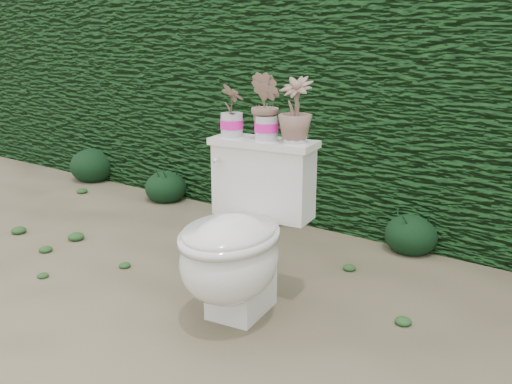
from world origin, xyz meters
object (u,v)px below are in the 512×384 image
Objects in this scene: potted_plant_left at (232,112)px; toilet at (239,241)px; potted_plant_right at (295,112)px; potted_plant_center at (266,108)px.

toilet is at bearing 146.53° from potted_plant_left.
toilet is 3.32× the size of potted_plant_left.
potted_plant_right is at bearing -158.50° from potted_plant_left.
potted_plant_left is 0.33m from potted_plant_right.
potted_plant_right is at bearing 36.79° from potted_plant_center.
potted_plant_center reaches higher than potted_plant_right.
toilet is at bearing -118.82° from potted_plant_right.
toilet is 0.61m from potted_plant_left.
potted_plant_right is at bearing 56.63° from toilet.
potted_plant_center reaches higher than toilet.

